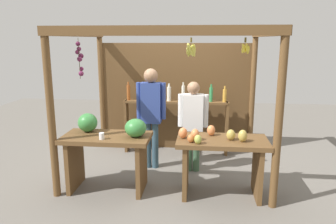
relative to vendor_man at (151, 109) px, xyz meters
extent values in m
plane|color=slate|center=(0.30, -0.05, -1.00)|extent=(12.00, 12.00, 0.00)
cylinder|color=brown|center=(-1.14, -1.14, 0.14)|extent=(0.10, 0.10, 2.27)
cylinder|color=brown|center=(1.75, -1.14, 0.14)|extent=(0.10, 0.10, 2.27)
cylinder|color=brown|center=(-1.14, 1.04, 0.14)|extent=(0.10, 0.10, 2.27)
cylinder|color=brown|center=(1.75, 1.04, 0.14)|extent=(0.10, 0.10, 2.27)
cube|color=brown|center=(0.30, -1.14, 1.21)|extent=(3.00, 0.12, 0.12)
cube|color=brown|center=(-1.14, -0.05, 1.21)|extent=(0.12, 2.28, 0.12)
cube|color=brown|center=(1.75, -0.05, 1.21)|extent=(0.12, 2.28, 0.12)
cube|color=#52381E|center=(0.30, 1.06, 0.02)|extent=(2.90, 0.04, 2.04)
cylinder|color=brown|center=(0.67, -0.95, 1.10)|extent=(0.02, 0.02, 0.06)
ellipsoid|color=#D1CC4C|center=(0.71, -0.95, 0.98)|extent=(0.04, 0.07, 0.15)
ellipsoid|color=#D1CC4C|center=(0.69, -0.92, 0.97)|extent=(0.05, 0.05, 0.15)
ellipsoid|color=#D1CC4C|center=(0.67, -0.93, 0.99)|extent=(0.09, 0.04, 0.15)
ellipsoid|color=#D1CC4C|center=(0.65, -0.92, 0.96)|extent=(0.08, 0.05, 0.15)
ellipsoid|color=#D1CC4C|center=(0.63, -0.94, 0.99)|extent=(0.05, 0.08, 0.15)
ellipsoid|color=#D1CC4C|center=(0.63, -0.97, 1.00)|extent=(0.05, 0.06, 0.15)
ellipsoid|color=#D1CC4C|center=(0.65, -0.98, 0.99)|extent=(0.06, 0.05, 0.15)
ellipsoid|color=#D1CC4C|center=(0.67, -1.00, 0.97)|extent=(0.08, 0.04, 0.15)
ellipsoid|color=#D1CC4C|center=(0.70, -0.99, 0.96)|extent=(0.07, 0.07, 0.15)
cylinder|color=brown|center=(1.32, -1.04, 1.10)|extent=(0.02, 0.02, 0.06)
ellipsoid|color=yellow|center=(1.36, -1.04, 0.99)|extent=(0.04, 0.07, 0.11)
ellipsoid|color=yellow|center=(1.33, -1.00, 1.00)|extent=(0.05, 0.04, 0.11)
ellipsoid|color=yellow|center=(1.30, -1.03, 1.00)|extent=(0.06, 0.07, 0.12)
ellipsoid|color=yellow|center=(1.30, -1.06, 1.01)|extent=(0.05, 0.05, 0.11)
ellipsoid|color=yellow|center=(1.33, -1.08, 1.01)|extent=(0.06, 0.04, 0.11)
cylinder|color=#4C422D|center=(-0.85, -0.80, 0.86)|extent=(0.01, 0.01, 0.55)
sphere|color=#47142D|center=(-0.85, -0.80, 1.05)|extent=(0.06, 0.06, 0.06)
sphere|color=#511938|center=(-0.85, -0.77, 0.98)|extent=(0.06, 0.06, 0.06)
sphere|color=#601E42|center=(-0.88, -0.78, 0.94)|extent=(0.06, 0.06, 0.06)
sphere|color=#47142D|center=(-0.83, -0.77, 0.89)|extent=(0.07, 0.07, 0.07)
sphere|color=#601E42|center=(-0.84, -0.81, 0.85)|extent=(0.07, 0.07, 0.07)
sphere|color=#601E42|center=(-0.84, -0.77, 0.71)|extent=(0.06, 0.06, 0.06)
sphere|color=#601E42|center=(-0.82, -0.83, 0.65)|extent=(0.07, 0.07, 0.07)
cube|color=brown|center=(-0.49, -0.87, -0.23)|extent=(1.22, 0.64, 0.06)
cube|color=brown|center=(-0.98, -0.87, -0.63)|extent=(0.06, 0.58, 0.74)
cube|color=brown|center=(-0.01, -0.87, -0.63)|extent=(0.06, 0.58, 0.74)
ellipsoid|color=#38843D|center=(-0.08, -0.88, -0.07)|extent=(0.42, 0.42, 0.25)
ellipsoid|color=#38843D|center=(-0.82, -0.71, -0.06)|extent=(0.30, 0.30, 0.27)
cylinder|color=white|center=(-0.50, -1.05, -0.15)|extent=(0.07, 0.07, 0.09)
cube|color=brown|center=(1.10, -0.87, -0.23)|extent=(1.22, 0.64, 0.06)
cube|color=brown|center=(0.61, -0.87, -0.63)|extent=(0.06, 0.58, 0.74)
cube|color=brown|center=(1.59, -0.87, -0.63)|extent=(0.06, 0.58, 0.74)
ellipsoid|color=#B79E47|center=(1.36, -0.95, -0.12)|extent=(0.15, 0.15, 0.16)
ellipsoid|color=#B79E47|center=(1.21, -0.90, -0.13)|extent=(0.16, 0.16, 0.14)
ellipsoid|color=#E07F47|center=(0.57, -0.88, -0.13)|extent=(0.14, 0.14, 0.15)
ellipsoid|color=#E07F47|center=(0.74, -0.96, -0.12)|extent=(0.15, 0.15, 0.16)
ellipsoid|color=#A8B24C|center=(0.78, -1.11, -0.14)|extent=(0.12, 0.12, 0.12)
ellipsoid|color=#CC7038|center=(0.69, -1.05, -0.15)|extent=(0.12, 0.12, 0.11)
ellipsoid|color=#E07F47|center=(0.95, -0.71, -0.13)|extent=(0.16, 0.16, 0.15)
cube|color=brown|center=(-0.60, 0.76, -0.50)|extent=(0.05, 0.20, 1.00)
cube|color=brown|center=(1.28, 0.76, -0.50)|extent=(0.05, 0.20, 1.00)
cube|color=brown|center=(0.34, 0.76, -0.02)|extent=(1.88, 0.22, 0.04)
cylinder|color=#994C1E|center=(-0.55, 0.76, 0.14)|extent=(0.06, 0.06, 0.28)
cylinder|color=#994C1E|center=(-0.55, 0.76, 0.31)|extent=(0.03, 0.03, 0.06)
cylinder|color=#D8B266|center=(-0.29, 0.76, 0.12)|extent=(0.07, 0.07, 0.23)
cylinder|color=#D8B266|center=(-0.29, 0.76, 0.26)|extent=(0.03, 0.03, 0.06)
cylinder|color=#338C4C|center=(-0.03, 0.76, 0.14)|extent=(0.07, 0.07, 0.29)
cylinder|color=#338C4C|center=(-0.03, 0.76, 0.32)|extent=(0.03, 0.03, 0.06)
cylinder|color=silver|center=(0.21, 0.76, 0.13)|extent=(0.08, 0.08, 0.26)
cylinder|color=silver|center=(0.21, 0.76, 0.29)|extent=(0.03, 0.03, 0.06)
cylinder|color=silver|center=(0.47, 0.76, 0.14)|extent=(0.06, 0.06, 0.29)
cylinder|color=silver|center=(0.47, 0.76, 0.32)|extent=(0.03, 0.03, 0.06)
cylinder|color=#D8B266|center=(0.71, 0.76, 0.11)|extent=(0.07, 0.07, 0.23)
cylinder|color=#D8B266|center=(0.71, 0.76, 0.26)|extent=(0.03, 0.03, 0.06)
cylinder|color=#338C4C|center=(0.98, 0.76, 0.13)|extent=(0.06, 0.06, 0.26)
cylinder|color=#338C4C|center=(0.98, 0.76, 0.29)|extent=(0.03, 0.03, 0.06)
cylinder|color=gold|center=(1.22, 0.76, 0.12)|extent=(0.07, 0.07, 0.23)
cylinder|color=gold|center=(1.22, 0.76, 0.26)|extent=(0.03, 0.03, 0.06)
cylinder|color=#34505F|center=(-0.06, 0.00, -0.61)|extent=(0.11, 0.11, 0.78)
cylinder|color=#34505F|center=(0.06, 0.00, -0.61)|extent=(0.11, 0.11, 0.78)
cube|color=#2D428C|center=(0.00, 0.00, 0.11)|extent=(0.32, 0.19, 0.66)
cylinder|color=#2D428C|center=(-0.20, 0.00, 0.14)|extent=(0.08, 0.08, 0.59)
cylinder|color=#2D428C|center=(0.20, 0.00, 0.14)|extent=(0.08, 0.08, 0.59)
sphere|color=#997051|center=(0.00, 0.00, 0.55)|extent=(0.22, 0.22, 0.22)
cylinder|color=#3D6042|center=(0.62, -0.07, -0.66)|extent=(0.11, 0.11, 0.69)
cylinder|color=#3D6042|center=(0.74, -0.07, -0.66)|extent=(0.11, 0.11, 0.69)
cube|color=white|center=(0.68, -0.07, -0.02)|extent=(0.32, 0.19, 0.58)
cylinder|color=white|center=(0.48, -0.07, 0.01)|extent=(0.08, 0.08, 0.52)
cylinder|color=white|center=(0.88, -0.07, 0.01)|extent=(0.08, 0.08, 0.52)
sphere|color=#997051|center=(0.68, -0.07, 0.37)|extent=(0.20, 0.20, 0.20)
camera|label=1|loc=(0.82, -5.08, 1.11)|focal=34.67mm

